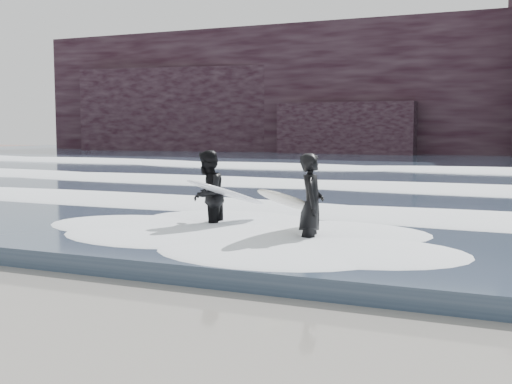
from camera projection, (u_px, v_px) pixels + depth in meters
sea at (434, 168)px, 32.49m from camera, size 90.00×52.00×0.30m
headland at (470, 90)px, 47.52m from camera, size 70.00×9.00×10.00m
foam_near at (304, 207)px, 14.23m from camera, size 60.00×3.20×0.20m
foam_mid at (376, 182)px, 20.61m from camera, size 60.00×4.00×0.24m
foam_far at (422, 166)px, 28.82m from camera, size 60.00×4.80×0.30m
surfer_left at (306, 204)px, 10.73m from camera, size 1.07×2.18×1.72m
surfer_right at (210, 195)px, 12.21m from camera, size 1.39×2.01×1.72m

